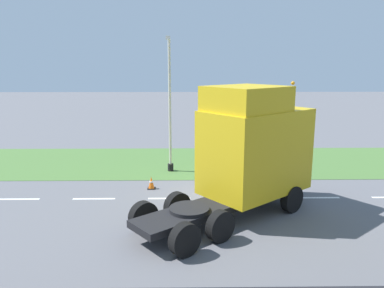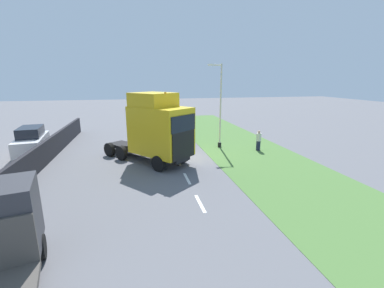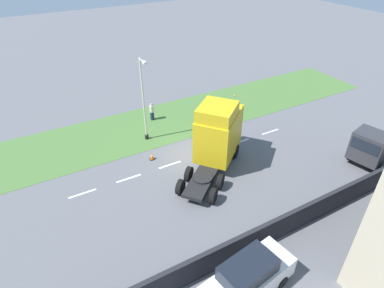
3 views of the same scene
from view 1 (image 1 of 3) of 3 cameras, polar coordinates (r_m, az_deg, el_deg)
name	(u,v)px [view 1 (image 1 of 3)]	position (r m, az deg, el deg)	size (l,w,h in m)	color
ground_plane	(223,198)	(16.17, 4.76, -8.23)	(120.00, 120.00, 0.00)	slate
grass_verge	(213,162)	(21.87, 3.26, -2.71)	(7.00, 44.00, 0.01)	#4C7538
lane_markings	(207,198)	(16.12, 2.25, -8.25)	(0.16, 17.80, 0.00)	white
lorry_cab	(251,150)	(14.26, 8.92, -0.92)	(6.32, 6.95, 4.98)	black
lamp_post	(170,111)	(19.31, -3.40, 5.02)	(1.27, 0.30, 6.90)	black
pedestrian	(201,145)	(22.52, 1.32, -0.14)	(0.39, 0.39, 1.66)	#1E233D
traffic_cone_lead	(151,183)	(17.29, -6.22, -5.89)	(0.36, 0.36, 0.58)	black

